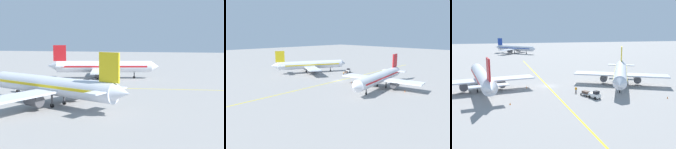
% 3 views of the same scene
% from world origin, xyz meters
% --- Properties ---
extents(ground_plane, '(400.00, 400.00, 0.00)m').
position_xyz_m(ground_plane, '(0.00, 0.00, 0.00)').
color(ground_plane, gray).
extents(apron_yellow_centreline, '(7.92, 119.79, 0.01)m').
position_xyz_m(apron_yellow_centreline, '(0.00, 0.00, 0.00)').
color(apron_yellow_centreline, yellow).
rests_on(apron_yellow_centreline, ground).
extents(airplane_at_gate, '(28.47, 35.33, 10.60)m').
position_xyz_m(airplane_at_gate, '(-18.34, -1.82, 3.71)').
color(airplane_at_gate, silver).
rests_on(airplane_at_gate, ground).
extents(airplane_adjacent_stand, '(27.61, 33.51, 10.60)m').
position_xyz_m(airplane_adjacent_stand, '(21.97, -2.71, 3.71)').
color(airplane_adjacent_stand, silver).
rests_on(airplane_adjacent_stand, ground).
extents(airplane_distant_taxiing, '(26.56, 22.89, 9.54)m').
position_xyz_m(airplane_distant_taxiing, '(-6.79, 98.29, 3.34)').
color(airplane_distant_taxiing, silver).
rests_on(airplane_distant_taxiing, ground).
extents(baggage_tug_white, '(2.76, 3.35, 2.11)m').
position_xyz_m(baggage_tug_white, '(9.47, -15.65, 0.90)').
color(baggage_tug_white, white).
rests_on(baggage_tug_white, ground).
extents(baggage_cart_trailing, '(2.43, 2.95, 1.24)m').
position_xyz_m(baggage_cart_trailing, '(7.97, -12.72, 0.76)').
color(baggage_cart_trailing, gray).
rests_on(baggage_cart_trailing, ground).
extents(ground_crew_worker, '(0.51, 0.38, 1.68)m').
position_xyz_m(ground_crew_worker, '(6.28, -9.36, 0.91)').
color(ground_crew_worker, '#23232D').
rests_on(ground_crew_worker, ground).
extents(traffic_cone_near_nose, '(0.32, 0.32, 0.55)m').
position_xyz_m(traffic_cone_near_nose, '(-11.13, -16.75, 0.28)').
color(traffic_cone_near_nose, orange).
rests_on(traffic_cone_near_nose, ground).
extents(traffic_cone_by_wingtip, '(0.32, 0.32, 0.55)m').
position_xyz_m(traffic_cone_by_wingtip, '(27.07, -19.51, 0.28)').
color(traffic_cone_by_wingtip, orange).
rests_on(traffic_cone_by_wingtip, ground).
extents(traffic_cone_far_edge, '(0.32, 0.32, 0.55)m').
position_xyz_m(traffic_cone_far_edge, '(-6.33, -0.90, 0.28)').
color(traffic_cone_far_edge, orange).
rests_on(traffic_cone_far_edge, ground).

